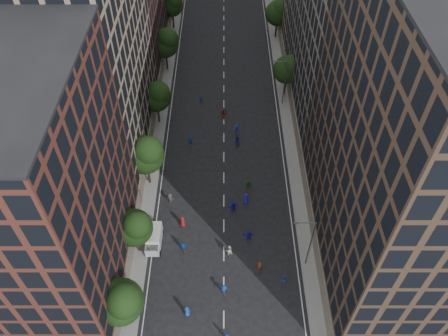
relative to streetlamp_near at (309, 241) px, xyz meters
name	(u,v)px	position (x,y,z in m)	size (l,w,h in m)	color
ground	(224,122)	(-10.37, 28.00, -5.17)	(240.00, 240.00, 0.00)	black
sidewalk_left	(159,95)	(-22.37, 35.50, -5.09)	(4.00, 105.00, 0.15)	slate
sidewalk_right	(288,95)	(1.63, 35.50, -5.09)	(4.00, 105.00, 0.15)	slate
bldg_left_a	(40,196)	(-29.37, -1.00, 9.83)	(14.00, 22.00, 30.00)	#51271F
bldg_left_b	(86,52)	(-29.37, 23.00, 11.83)	(14.00, 26.00, 34.00)	#967D62
bldg_right_a	(405,149)	(8.63, 3.00, 12.83)	(14.00, 30.00, 36.00)	#473326
bldg_right_b	(348,23)	(8.63, 32.00, 11.33)	(14.00, 28.00, 33.00)	#60594F
tree_left_0	(121,302)	(-21.38, -8.15, 0.79)	(5.20, 5.20, 8.83)	black
tree_left_1	(135,227)	(-21.39, 1.86, 0.38)	(4.80, 4.80, 8.21)	black
tree_left_2	(146,154)	(-21.36, 13.83, 1.19)	(5.60, 5.60, 9.45)	black
tree_left_3	(157,96)	(-21.38, 27.85, 0.65)	(5.00, 5.00, 8.58)	black
tree_left_4	(166,42)	(-21.37, 43.84, 0.93)	(5.40, 5.40, 9.08)	black
tree_left_5	(172,4)	(-21.39, 59.86, 0.51)	(4.80, 4.80, 8.33)	black
tree_right_a	(288,69)	(1.02, 35.85, 0.46)	(5.00, 5.00, 8.39)	black
tree_right_b	(279,12)	(1.02, 55.85, 0.79)	(5.20, 5.20, 8.83)	black
streetlamp_near	(309,241)	(0.00, 0.00, 0.00)	(2.64, 0.22, 9.06)	#595B60
streetlamp_far	(284,80)	(0.00, 33.00, 0.00)	(2.64, 0.22, 9.06)	#595B60
cargo_van	(154,239)	(-19.67, 3.07, -3.96)	(2.08, 4.36, 2.30)	silver
skater_0	(187,311)	(-14.70, -6.92, -4.28)	(0.87, 0.57, 1.78)	blue
skater_2	(284,280)	(-2.89, -2.77, -4.39)	(0.75, 0.59, 1.55)	#1546B1
skater_3	(224,290)	(-10.35, -4.12, -4.36)	(1.04, 0.60, 1.62)	#123E97
skater_4	(184,246)	(-15.67, 2.04, -4.26)	(1.07, 0.44, 1.82)	blue
skater_5	(249,236)	(-7.03, 3.77, -4.32)	(1.58, 0.50, 1.70)	#1C16B8
skater_6	(183,222)	(-16.06, 5.99, -4.23)	(0.91, 0.59, 1.87)	#A31B1D
skater_7	(259,266)	(-5.85, -0.86, -4.34)	(0.60, 0.40, 1.65)	#A4381B
skater_8	(229,250)	(-9.68, 1.41, -4.24)	(0.90, 0.70, 1.85)	white
skater_9	(170,198)	(-18.11, 10.21, -4.32)	(1.09, 0.63, 1.69)	#414146
skater_10	(248,185)	(-6.72, 12.68, -4.23)	(1.09, 0.46, 1.87)	#1A591C
skater_11	(233,207)	(-9.05, 8.59, -4.24)	(1.72, 0.55, 1.85)	#1D16B3
skater_12	(246,199)	(-7.21, 10.07, -4.21)	(0.94, 0.61, 1.91)	#2116BA
skater_13	(190,141)	(-15.85, 22.30, -4.35)	(0.60, 0.39, 1.63)	#1428A6
skater_14	(237,141)	(-8.21, 22.20, -4.25)	(0.89, 0.69, 1.83)	navy
skater_15	(237,129)	(-8.16, 25.17, -4.35)	(1.06, 0.61, 1.63)	#1730BA
skater_16	(201,101)	(-14.42, 32.96, -4.40)	(0.90, 0.37, 1.53)	#123B9A
skater_17	(224,114)	(-10.42, 29.13, -4.25)	(1.70, 0.54, 1.84)	#A62E1B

